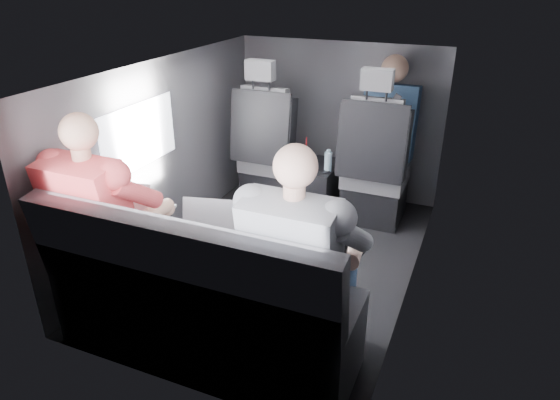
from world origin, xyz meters
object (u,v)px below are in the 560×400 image
at_px(front_seat_right, 374,175).
at_px(passenger_front_right, 390,124).
at_px(front_seat_left, 271,160).
at_px(laptop_silver, 229,229).
at_px(laptop_black, 319,249).
at_px(laptop_white, 136,208).
at_px(water_bottle, 328,161).
at_px(soda_cup, 306,163).
at_px(rear_bench, 202,308).
at_px(center_console, 321,188).
at_px(passenger_rear_left, 109,221).
at_px(passenger_rear_right, 302,264).

distance_m(front_seat_right, passenger_front_right, 0.44).
bearing_deg(front_seat_left, laptop_silver, -73.65).
bearing_deg(front_seat_right, laptop_black, -87.13).
xyz_separation_m(laptop_white, laptop_black, (1.13, -0.03, 0.00)).
bearing_deg(water_bottle, soda_cup, -155.48).
xyz_separation_m(front_seat_right, laptop_white, (-1.05, -1.60, 0.23)).
bearing_deg(rear_bench, water_bottle, 87.57).
xyz_separation_m(front_seat_left, center_console, (0.45, 0.04, -0.20)).
bearing_deg(soda_cup, passenger_front_right, 33.70).
distance_m(laptop_black, passenger_rear_left, 1.16).
relative_size(soda_cup, water_bottle, 1.61).
bearing_deg(passenger_rear_right, passenger_front_right, 90.68).
height_order(rear_bench, soda_cup, rear_bench).
height_order(laptop_black, passenger_rear_right, passenger_rear_right).
height_order(center_console, laptop_silver, laptop_silver).
bearing_deg(laptop_silver, center_console, 90.91).
xyz_separation_m(front_seat_right, center_console, (-0.45, 0.04, -0.20)).
xyz_separation_m(center_console, laptop_black, (0.53, -1.67, 0.44)).
height_order(front_seat_left, laptop_silver, front_seat_left).
bearing_deg(laptop_silver, laptop_white, 177.84).
distance_m(center_console, laptop_black, 1.81).
height_order(front_seat_left, water_bottle, front_seat_left).
relative_size(front_seat_right, laptop_white, 3.46).
bearing_deg(laptop_white, front_seat_left, 84.76).
bearing_deg(passenger_rear_right, rear_bench, -169.50).
xyz_separation_m(rear_bench, water_bottle, (0.08, 1.85, 0.17)).
bearing_deg(laptop_white, water_bottle, 66.49).
relative_size(front_seat_right, passenger_front_right, 1.45).
xyz_separation_m(front_seat_right, laptop_black, (0.08, -1.63, 0.24)).
height_order(soda_cup, laptop_black, laptop_black).
bearing_deg(passenger_rear_right, soda_cup, 109.43).
relative_size(front_seat_right, laptop_silver, 2.96).
relative_size(front_seat_left, laptop_black, 3.11).
relative_size(front_seat_left, passenger_front_right, 1.45).
height_order(center_console, laptop_black, laptop_black).
height_order(front_seat_left, rear_bench, front_seat_left).
bearing_deg(front_seat_right, laptop_white, -123.19).
relative_size(center_console, laptop_white, 1.31).
bearing_deg(passenger_rear_left, laptop_black, 8.85).
distance_m(water_bottle, passenger_rear_right, 1.82).
relative_size(passenger_rear_left, passenger_front_right, 1.46).
xyz_separation_m(front_seat_left, passenger_rear_right, (0.96, -1.81, 0.24)).
distance_m(front_seat_left, water_bottle, 0.54).
height_order(front_seat_right, rear_bench, front_seat_right).
bearing_deg(soda_cup, center_console, 62.45).
distance_m(rear_bench, passenger_front_right, 2.26).
bearing_deg(water_bottle, front_seat_right, 7.33).
xyz_separation_m(center_console, laptop_silver, (0.03, -1.66, 0.44)).
distance_m(laptop_silver, passenger_front_right, 1.94).
height_order(soda_cup, water_bottle, soda_cup).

